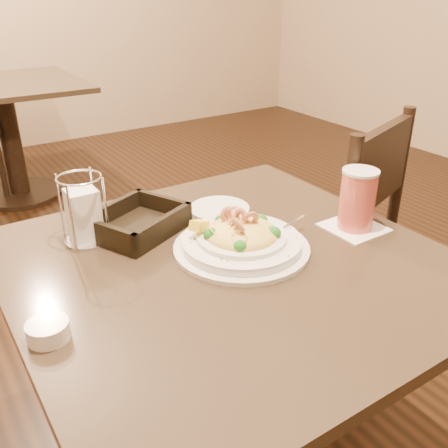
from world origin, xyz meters
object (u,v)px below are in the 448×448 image
side_plate (219,209)px  butter_ramekin (48,331)px  dining_chair_near (327,248)px  napkin_caddy (84,214)px  background_table (7,121)px  drink_glass (357,200)px  bread_basket (138,224)px  pasta_bowl (241,239)px  main_table (229,343)px

side_plate → butter_ramekin: 0.59m
dining_chair_near → napkin_caddy: (-0.73, 0.06, 0.29)m
background_table → napkin_caddy: (-0.24, -2.18, 0.29)m
side_plate → napkin_caddy: bearing=175.2°
drink_glass → butter_ramekin: size_ratio=2.08×
drink_glass → bread_basket: bearing=148.8°
pasta_bowl → napkin_caddy: (-0.27, 0.23, 0.04)m
bread_basket → napkin_caddy: size_ratio=1.61×
main_table → napkin_caddy: size_ratio=5.57×
main_table → butter_ramekin: (-0.40, -0.05, 0.24)m
bread_basket → pasta_bowl: bearing=-53.8°
napkin_caddy → side_plate: bearing=-4.8°
dining_chair_near → side_plate: dining_chair_near is taller
bread_basket → background_table: bearing=86.8°
dining_chair_near → butter_ramekin: dining_chair_near is taller
background_table → bread_basket: (-0.12, -2.20, 0.25)m
background_table → butter_ramekin: butter_ramekin is taller
main_table → dining_chair_near: dining_chair_near is taller
dining_chair_near → drink_glass: dining_chair_near is taller
main_table → napkin_caddy: bearing=131.3°
background_table → dining_chair_near: dining_chair_near is taller
bread_basket → butter_ramekin: size_ratio=3.60×
side_plate → pasta_bowl: bearing=-110.0°
dining_chair_near → side_plate: size_ratio=5.88×
napkin_caddy → dining_chair_near: bearing=-4.5°
main_table → side_plate: size_ratio=5.69×
bread_basket → butter_ramekin: (-0.29, -0.28, -0.00)m
dining_chair_near → background_table: bearing=-96.5°
dining_chair_near → bread_basket: bearing=-22.1°
background_table → side_plate: bearing=-87.3°
napkin_caddy → butter_ramekin: (-0.17, -0.30, -0.05)m
main_table → drink_glass: bearing=-6.3°
pasta_bowl → butter_ramekin: size_ratio=4.67×
dining_chair_near → napkin_caddy: dining_chair_near is taller
drink_glass → napkin_caddy: 0.64m
napkin_caddy → pasta_bowl: bearing=-40.5°
main_table → drink_glass: (0.34, -0.04, 0.30)m
pasta_bowl → drink_glass: 0.30m
pasta_bowl → drink_glass: bearing=-11.8°
pasta_bowl → drink_glass: drink_glass is taller
main_table → side_plate: bearing=61.7°
background_table → dining_chair_near: 2.29m
dining_chair_near → butter_ramekin: (-0.91, -0.25, 0.23)m
background_table → bread_basket: size_ratio=3.50×
main_table → drink_glass: size_ratio=5.99×
pasta_bowl → side_plate: 0.22m
bread_basket → side_plate: bearing=-1.6°
background_table → bread_basket: bearing=-93.2°
side_plate → butter_ramekin: size_ratio=2.19×
side_plate → butter_ramekin: butter_ramekin is taller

